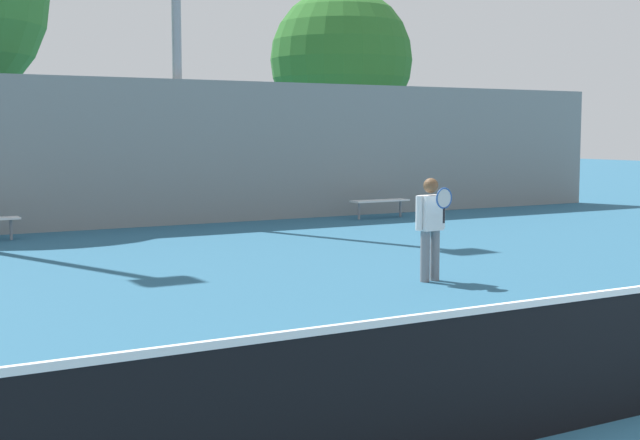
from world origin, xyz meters
name	(u,v)px	position (x,y,z in m)	size (l,w,h in m)	color
ground_plane	(640,414)	(0.00, 0.00, 0.00)	(100.00, 100.00, 0.00)	#285B7A
tennis_player	(431,223)	(2.39, 5.86, 0.87)	(0.56, 0.43, 1.54)	slate
bench_courtside_near	(380,202)	(7.19, 14.30, 0.42)	(1.60, 0.40, 0.47)	white
back_fence	(90,154)	(0.00, 15.34, 1.73)	(30.75, 0.06, 3.45)	gray
tree_green_tall	(341,60)	(10.38, 21.42, 4.62)	(4.82, 4.82, 7.06)	brown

